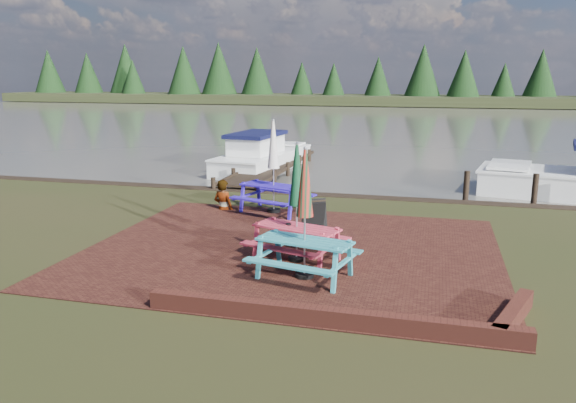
# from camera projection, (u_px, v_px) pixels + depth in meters

# --- Properties ---
(ground) EXTENTS (120.00, 120.00, 0.00)m
(ground) POSITION_uv_depth(u_px,v_px,m) (280.00, 265.00, 11.58)
(ground) COLOR black
(ground) RESTS_ON ground
(paving) EXTENTS (9.00, 7.50, 0.02)m
(paving) POSITION_uv_depth(u_px,v_px,m) (292.00, 250.00, 12.52)
(paving) COLOR black
(paving) RESTS_ON ground
(brick_wall) EXTENTS (6.21, 1.79, 0.30)m
(brick_wall) POSITION_uv_depth(u_px,v_px,m) (371.00, 317.00, 8.74)
(brick_wall) COLOR #4C1E16
(brick_wall) RESTS_ON ground
(water) EXTENTS (120.00, 60.00, 0.02)m
(water) POSITION_uv_depth(u_px,v_px,m) (399.00, 122.00, 46.48)
(water) COLOR #45423B
(water) RESTS_ON ground
(far_treeline) EXTENTS (120.00, 10.00, 8.10)m
(far_treeline) POSITION_uv_depth(u_px,v_px,m) (415.00, 79.00, 73.12)
(far_treeline) COLOR black
(far_treeline) RESTS_ON ground
(picnic_table_teal) EXTENTS (2.12, 1.97, 2.52)m
(picnic_table_teal) POSITION_uv_depth(u_px,v_px,m) (305.00, 234.00, 10.65)
(picnic_table_teal) COLOR teal
(picnic_table_teal) RESTS_ON ground
(picnic_table_red) EXTENTS (2.18, 2.05, 2.48)m
(picnic_table_red) POSITION_uv_depth(u_px,v_px,m) (297.00, 221.00, 11.62)
(picnic_table_red) COLOR #CF3549
(picnic_table_red) RESTS_ON ground
(picnic_table_blue) EXTENTS (2.31, 2.18, 2.61)m
(picnic_table_blue) POSITION_uv_depth(u_px,v_px,m) (274.00, 181.00, 15.77)
(picnic_table_blue) COLOR #2F18B9
(picnic_table_blue) RESTS_ON ground
(chalkboard) EXTENTS (0.59, 0.79, 0.91)m
(chalkboard) POSITION_uv_depth(u_px,v_px,m) (314.00, 219.00, 13.41)
(chalkboard) COLOR black
(chalkboard) RESTS_ON ground
(jetty) EXTENTS (1.76, 9.08, 1.00)m
(jetty) POSITION_uv_depth(u_px,v_px,m) (271.00, 167.00, 23.05)
(jetty) COLOR black
(jetty) RESTS_ON ground
(boat_jetty) EXTENTS (2.89, 6.51, 1.83)m
(boat_jetty) POSITION_uv_depth(u_px,v_px,m) (262.00, 157.00, 24.10)
(boat_jetty) COLOR white
(boat_jetty) RESTS_ON ground
(person) EXTENTS (0.72, 0.57, 1.75)m
(person) POSITION_uv_depth(u_px,v_px,m) (223.00, 180.00, 16.11)
(person) COLOR gray
(person) RESTS_ON ground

